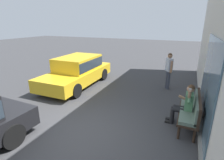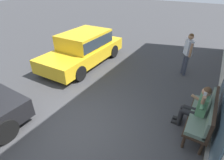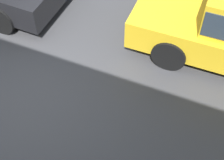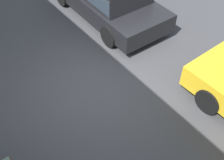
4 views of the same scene
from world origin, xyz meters
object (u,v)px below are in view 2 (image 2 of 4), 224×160
object	(u,v)px
bench	(205,114)
parked_car_near	(84,47)
pedestrian_standing	(188,51)
person_on_phone	(197,107)

from	to	relation	value
bench	parked_car_near	world-z (taller)	parked_car_near
bench	pedestrian_standing	size ratio (longest dim) A/B	0.99
bench	parked_car_near	bearing A→B (deg)	-108.79
person_on_phone	parked_car_near	world-z (taller)	parked_car_near
parked_car_near	person_on_phone	bearing A→B (deg)	70.80
pedestrian_standing	parked_car_near	bearing A→B (deg)	-73.62
person_on_phone	pedestrian_standing	bearing A→B (deg)	-164.23
bench	pedestrian_standing	distance (m)	3.29
bench	person_on_phone	xyz separation A→B (m)	(-0.04, -0.22, 0.13)
bench	pedestrian_standing	world-z (taller)	pedestrian_standing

